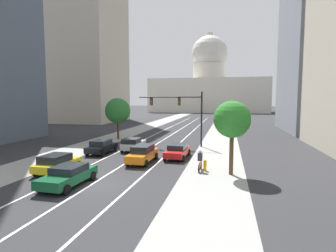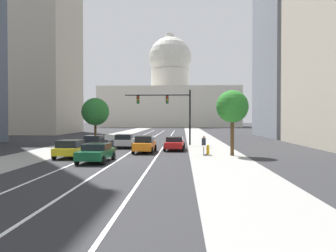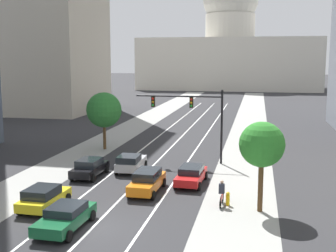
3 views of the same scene
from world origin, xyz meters
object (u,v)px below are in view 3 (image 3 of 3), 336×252
Objects in this scene: capitol_building at (230,51)px; traffic_signal_mast at (194,111)px; car_black at (90,167)px; car_green at (66,217)px; street_tree_far_right at (262,145)px; street_tree_near_left at (104,110)px; fire_hydrant at (228,199)px; car_silver at (131,162)px; cyclist at (222,193)px; car_orange at (147,181)px; car_red at (191,175)px; car_yellow at (44,197)px.

capitol_building is 99.87m from traffic_signal_mast.
car_black is 10.77m from traffic_signal_mast.
car_green is at bearing -90.69° from capitol_building.
street_tree_far_right is (13.53, -5.57, 3.49)m from car_black.
street_tree_far_right is 22.78m from street_tree_near_left.
street_tree_near_left is (-10.09, 4.08, -0.61)m from traffic_signal_mast.
street_tree_far_right reaches higher than fire_hydrant.
cyclist is (8.28, -7.26, 0.06)m from car_silver.
street_tree_near_left is at bearing 134.75° from street_tree_far_right.
capitol_building reaches higher than fire_hydrant.
car_black is 1.07× the size of car_silver.
car_silver is 0.87× the size of car_orange.
traffic_signal_mast is (4.78, 4.32, 3.97)m from car_silver.
car_red is 15.88m from street_tree_near_left.
car_silver is 0.68× the size of street_tree_near_left.
car_silver is at bearing 52.18° from cyclist.
capitol_building is at bearing 1.93° from car_orange.
car_red is at bearing -45.10° from car_orange.
car_black is 0.77× the size of street_tree_far_right.
car_green is 12.94m from car_silver.
car_yellow is at bearing -117.75° from traffic_signal_mast.
traffic_signal_mast is at bearing -22.03° from street_tree_near_left.
car_black is 0.93× the size of car_orange.
traffic_signal_mast is (3.39, -99.58, -6.93)m from capitol_building.
car_yellow is 0.89× the size of car_green.
capitol_building is 12.17× the size of car_black.
traffic_signal_mast reaches higher than car_yellow.
car_green is 11.09m from car_black.
capitol_building is at bearing 4.76° from car_red.
cyclist is 0.30× the size of street_tree_far_right.
car_yellow reaches higher than fire_hydrant.
street_tree_far_right is (10.73, -7.77, 3.46)m from car_silver.
capitol_building is 96.02m from street_tree_near_left.
car_yellow is 0.88× the size of car_orange.
car_green is at bearing -134.26° from car_yellow.
street_tree_near_left reaches higher than car_yellow.
car_yellow is 0.90× the size of car_red.
car_red is 0.99× the size of car_green.
fire_hydrant is 0.16× the size of street_tree_far_right.
capitol_building is 112.31m from street_tree_far_right.
car_yellow is 11.87m from fire_hydrant.
fire_hydrant is (3.08, -4.44, -0.27)m from car_red.
car_yellow is at bearing 46.18° from car_green.
car_red is at bearing -87.74° from capitol_building.
car_red is 5.36m from cyclist.
fire_hydrant is 21.17m from street_tree_near_left.
cyclist is (8.29, 5.68, 0.12)m from car_green.
cyclist is at bearing -113.02° from car_black.
car_silver is 5.99m from car_orange.
street_tree_far_right is (5.14, -5.15, 3.52)m from car_red.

